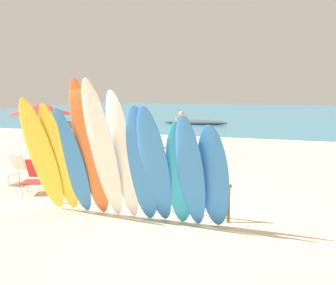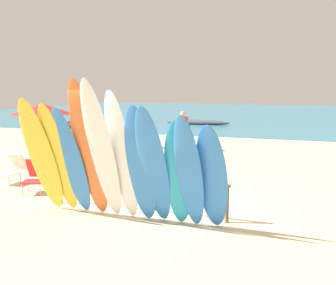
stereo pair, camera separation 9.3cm
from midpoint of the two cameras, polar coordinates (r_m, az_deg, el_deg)
ground at (r=21.12m, az=10.81°, el=1.33°), size 60.00×60.00×0.00m
ocean_water at (r=39.21m, az=14.64°, el=4.41°), size 60.00×40.00×0.02m
surfboard_rack at (r=7.62m, az=-4.40°, el=-6.30°), size 3.81×0.07×0.75m
surfboard_yellow_0 at (r=7.70m, az=-18.53°, el=-2.12°), size 0.60×1.05×2.38m
surfboard_yellow_1 at (r=7.58m, az=-16.14°, el=-2.55°), size 0.53×0.98×2.28m
surfboard_blue_2 at (r=7.43m, az=-14.25°, el=-2.98°), size 0.63×0.94×2.21m
surfboard_orange_3 at (r=7.13m, az=-11.73°, el=-1.28°), size 0.57×0.99×2.72m
surfboard_white_4 at (r=6.90m, az=-9.75°, el=-1.53°), size 0.54×1.13×2.72m
surfboard_white_5 at (r=6.89m, az=-6.74°, el=-2.34°), size 0.56×0.90×2.52m
surfboard_blue_6 at (r=6.77m, az=-3.78°, el=-3.58°), size 0.55×0.81×2.27m
surfboard_blue_7 at (r=6.63m, az=-1.87°, el=-3.82°), size 0.61×1.03×2.26m
surfboard_teal_8 at (r=6.63m, az=1.98°, el=-4.96°), size 0.55×0.75×2.01m
surfboard_blue_9 at (r=6.45m, az=3.70°, el=-4.83°), size 0.56×0.94×2.12m
surfboard_blue_10 at (r=6.52m, az=7.20°, el=-5.49°), size 0.62×0.78×1.96m
beachgoer_by_water at (r=15.08m, az=2.47°, el=2.25°), size 0.42×0.55×1.61m
beachgoer_photographing at (r=11.36m, az=-14.53°, el=-0.12°), size 0.41×0.60×1.58m
beachgoer_near_rack at (r=15.85m, az=-4.26°, el=2.42°), size 0.53×0.36×1.56m
beach_chair_red at (r=9.69m, az=-19.43°, el=-4.67°), size 0.72×0.84×0.81m
beach_chair_blue at (r=10.81m, az=-22.40°, el=-3.55°), size 0.56×0.79×0.78m
beach_chair_striped at (r=10.65m, az=-12.79°, el=-3.27°), size 0.52×0.75×0.80m
beach_umbrella at (r=11.80m, az=-18.63°, el=4.94°), size 1.85×1.85×2.08m
distant_boat at (r=26.05m, az=4.64°, el=3.12°), size 4.57×1.04×0.36m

